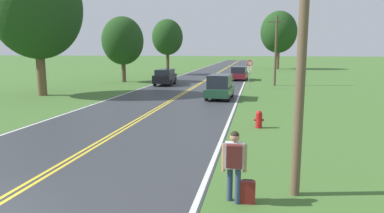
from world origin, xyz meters
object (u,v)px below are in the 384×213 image
tree_left_verge (123,41)px  tree_behind_sign (167,37)px  tree_mid_treeline (279,32)px  car_dark_green_van_nearest (220,86)px  car_black_suv_approaching (165,77)px  fire_hydrant (259,119)px  traffic_sign (249,67)px  car_maroon_van_mid_near (239,73)px  hitchhiker_person (234,160)px  suitcase (248,192)px  tree_right_cluster (37,8)px

tree_left_verge → tree_behind_sign: bearing=80.2°
tree_behind_sign → tree_mid_treeline: 25.54m
car_dark_green_van_nearest → car_black_suv_approaching: size_ratio=0.98×
tree_mid_treeline → fire_hydrant: bearing=-94.1°
fire_hydrant → traffic_sign: (-0.87, 16.59, 1.71)m
tree_mid_treeline → car_maroon_van_mid_near: 27.36m
traffic_sign → hitchhiker_person: bearing=-89.5°
tree_behind_sign → car_maroon_van_mid_near: bearing=-32.7°
suitcase → car_black_suv_approaching: (-9.52, 27.33, 0.62)m
traffic_sign → car_black_suv_approaching: (-8.95, 2.27, -1.24)m
car_black_suv_approaching → suitcase: bearing=-163.3°
hitchhiker_person → fire_hydrant: hitchhiker_person is taller
suitcase → tree_mid_treeline: 61.66m
fire_hydrant → traffic_sign: bearing=93.0°
car_black_suv_approaching → car_dark_green_van_nearest: bearing=-145.9°
fire_hydrant → car_dark_green_van_nearest: 10.05m
hitchhiker_person → car_dark_green_van_nearest: bearing=3.9°
traffic_sign → tree_behind_sign: bearing=126.1°
traffic_sign → tree_right_cluster: (-16.80, -7.68, 4.94)m
suitcase → car_dark_green_van_nearest: bearing=4.9°
suitcase → car_maroon_van_mid_near: size_ratio=0.13×
hitchhiker_person → fire_hydrant: bearing=-7.7°
traffic_sign → tree_left_verge: bearing=161.3°
hitchhiker_person → tree_mid_treeline: bearing=-7.5°
fire_hydrant → car_black_suv_approaching: 21.27m
tree_behind_sign → tree_mid_treeline: (17.19, 18.82, 1.52)m
hitchhiker_person → traffic_sign: (-0.22, 25.09, 1.03)m
fire_hydrant → car_black_suv_approaching: (-9.82, 18.85, 0.48)m
traffic_sign → car_black_suv_approaching: 9.32m
tree_left_verge → car_black_suv_approaching: (5.74, -2.70, -3.86)m
traffic_sign → tree_mid_treeline: tree_mid_treeline is taller
hitchhiker_person → suitcase: bearing=-88.1°
tree_left_verge → tree_right_cluster: bearing=-99.4°
tree_right_cluster → fire_hydrant: bearing=-26.7°
car_black_suv_approaching → traffic_sign: bearing=-106.7°
traffic_sign → tree_left_verge: (-14.69, 4.97, 2.63)m
tree_left_verge → tree_behind_sign: size_ratio=0.92×
tree_behind_sign → car_dark_green_van_nearest: bearing=-66.6°
fire_hydrant → hitchhiker_person: bearing=-94.3°
suitcase → tree_right_cluster: 25.49m
tree_left_verge → car_dark_green_van_nearest: 17.80m
car_black_suv_approaching → car_maroon_van_mid_near: (7.50, 7.87, -0.03)m
traffic_sign → tree_mid_treeline: bearing=82.7°
car_black_suv_approaching → car_maroon_van_mid_near: car_black_suv_approaching is taller
car_dark_green_van_nearest → suitcase: bearing=10.8°
car_dark_green_van_nearest → car_maroon_van_mid_near: 17.13m
fire_hydrant → car_maroon_van_mid_near: car_maroon_van_mid_near is taller
suitcase → car_maroon_van_mid_near: bearing=-0.1°
tree_behind_sign → tree_right_cluster: (-4.23, -24.94, 1.50)m
tree_behind_sign → car_dark_green_van_nearest: 26.83m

